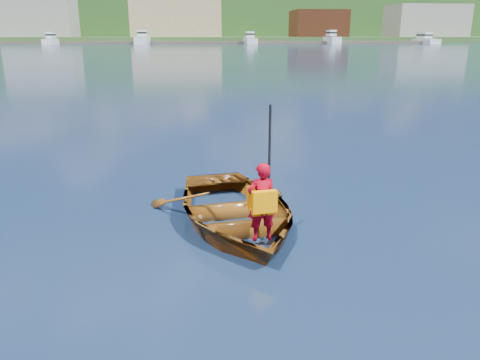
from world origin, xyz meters
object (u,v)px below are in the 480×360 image
child_paddler (262,201)px  rowboat (235,210)px  marina_yachts (211,39)px  dock (180,43)px

child_paddler → rowboat: bearing=108.5°
marina_yachts → child_paddler: bearing=-92.5°
dock → marina_yachts: (9.43, -4.69, 1.01)m
child_paddler → marina_yachts: 143.33m
child_paddler → marina_yachts: (6.26, 143.19, 0.74)m
rowboat → dock: 147.04m
rowboat → marina_yachts: size_ratio=0.03×
child_paddler → dock: bearing=91.2°
child_paddler → marina_yachts: bearing=87.5°
marina_yachts → dock: bearing=153.5°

